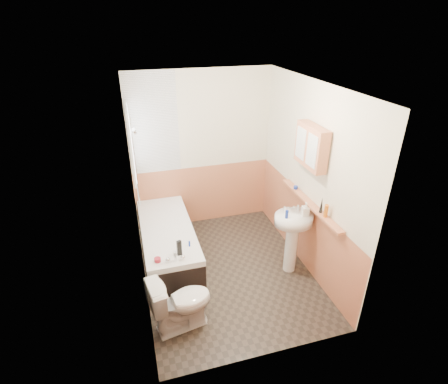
{
  "coord_description": "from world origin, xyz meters",
  "views": [
    {
      "loc": [
        -1.1,
        -3.66,
        3.18
      ],
      "look_at": [
        0.0,
        0.15,
        1.15
      ],
      "focal_mm": 28.0,
      "sensor_mm": 36.0,
      "label": 1
    }
  ],
  "objects_px": {
    "bathtub": "(168,242)",
    "toilet": "(181,303)",
    "sink": "(293,231)",
    "medicine_cabinet": "(311,146)",
    "pine_shelf": "(310,203)"
  },
  "relations": [
    {
      "from": "bathtub",
      "to": "toilet",
      "type": "distance_m",
      "value": 1.27
    },
    {
      "from": "sink",
      "to": "medicine_cabinet",
      "type": "bearing_deg",
      "value": 39.33
    },
    {
      "from": "bathtub",
      "to": "medicine_cabinet",
      "type": "height_order",
      "value": "medicine_cabinet"
    },
    {
      "from": "pine_shelf",
      "to": "medicine_cabinet",
      "type": "height_order",
      "value": "medicine_cabinet"
    },
    {
      "from": "bathtub",
      "to": "medicine_cabinet",
      "type": "xyz_separation_m",
      "value": [
        1.74,
        -0.62,
        1.48
      ]
    },
    {
      "from": "toilet",
      "to": "pine_shelf",
      "type": "height_order",
      "value": "pine_shelf"
    },
    {
      "from": "medicine_cabinet",
      "to": "bathtub",
      "type": "bearing_deg",
      "value": 160.33
    },
    {
      "from": "bathtub",
      "to": "pine_shelf",
      "type": "relative_size",
      "value": 1.22
    },
    {
      "from": "toilet",
      "to": "medicine_cabinet",
      "type": "xyz_separation_m",
      "value": [
        1.77,
        0.65,
        1.42
      ]
    },
    {
      "from": "medicine_cabinet",
      "to": "toilet",
      "type": "bearing_deg",
      "value": -159.96
    },
    {
      "from": "sink",
      "to": "medicine_cabinet",
      "type": "height_order",
      "value": "medicine_cabinet"
    },
    {
      "from": "toilet",
      "to": "pine_shelf",
      "type": "distance_m",
      "value": 2.0
    },
    {
      "from": "toilet",
      "to": "medicine_cabinet",
      "type": "bearing_deg",
      "value": -80.58
    },
    {
      "from": "bathtub",
      "to": "pine_shelf",
      "type": "xyz_separation_m",
      "value": [
        1.77,
        -0.71,
        0.74
      ]
    },
    {
      "from": "pine_shelf",
      "to": "toilet",
      "type": "bearing_deg",
      "value": -162.7
    }
  ]
}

